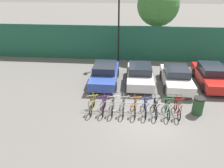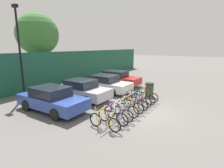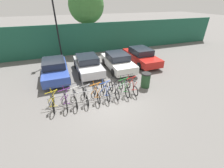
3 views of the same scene
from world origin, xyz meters
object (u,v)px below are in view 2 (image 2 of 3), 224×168
Objects in this scene: bike_rack at (127,103)px; car_white at (105,84)px; car_blue at (52,99)px; car_red at (116,78)px; bicycle_purple at (113,116)px; bicycle_blue at (134,103)px; bicycle_white at (118,113)px; bicycle_black at (138,101)px; bicycle_red at (146,96)px; trash_bin at (149,90)px; bicycle_green at (143,98)px; bicycle_orange at (130,106)px; bicycle_yellow at (105,121)px; bicycle_silver at (124,109)px; lamp_post at (19,48)px; tree_behind_hoarding at (38,35)px; car_silver at (82,90)px.

car_white reaches higher than bike_rack.
car_blue and car_red have the same top height.
car_white is (4.69, 3.72, 0.31)m from bicycle_purple.
car_blue reaches higher than bike_rack.
bicycle_purple and bicycle_blue have the same top height.
bicycle_white is 1.00× the size of bicycle_black.
bicycle_red reaches higher than trash_bin.
bicycle_blue is (2.36, 0.00, 0.00)m from bicycle_purple.
bicycle_red is at bearing 0.74° from bicycle_green.
bicycle_orange is 0.40× the size of car_blue.
bike_rack is 2.42m from bicycle_yellow.
bike_rack is 3.14× the size of bicycle_white.
bicycle_silver is 5.16m from car_white.
bicycle_blue and bicycle_green have the same top height.
bike_rack is 0.65m from bicycle_blue.
bicycle_green is at bearing -1.53° from bicycle_orange.
lamp_post reaches higher than bicycle_silver.
lamp_post reaches higher than bicycle_orange.
tree_behind_hoarding reaches higher than bicycle_silver.
bicycle_blue is at bearing -122.01° from car_white.
car_red reaches higher than bicycle_green.
car_silver is at bearing 113.76° from bicycle_red.
bicycle_silver is 8.62m from lamp_post.
bike_rack is 1.87m from bicycle_green.
bicycle_blue is 0.42× the size of car_silver.
bike_rack is 3.58m from trash_bin.
tree_behind_hoarding reaches higher than car_red.
bicycle_yellow and bicycle_white have the same top height.
bicycle_yellow is 6.54m from car_white.
car_silver is (2.82, 3.93, 0.31)m from bicycle_yellow.
trash_bin reaches higher than bike_rack.
bicycle_orange is 1.66× the size of trash_bin.
bicycle_white is at bearing -173.04° from bike_rack.
lamp_post is at bearing 111.09° from bicycle_black.
car_white is at bearing -44.31° from lamp_post.
bike_rack is 8.51m from lamp_post.
car_white is at bearing 100.20° from trash_bin.
bicycle_black is 1.22m from bicycle_red.
bicycle_red reaches higher than bike_rack.
bicycle_white is 8.58m from lamp_post.
bicycle_blue is at bearing -54.71° from car_blue.
bicycle_blue is 1.66× the size of trash_bin.
bicycle_purple is 4.49m from car_silver.
tree_behind_hoarding reaches higher than car_blue.
car_blue reaches higher than bicycle_blue.
bicycle_purple and bicycle_black have the same top height.
car_red is at bearing -27.94° from lamp_post.
bicycle_silver and bicycle_orange have the same top height.
bicycle_red is at bearing -98.25° from car_white.
bike_rack is at bearing 173.20° from bicycle_red.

